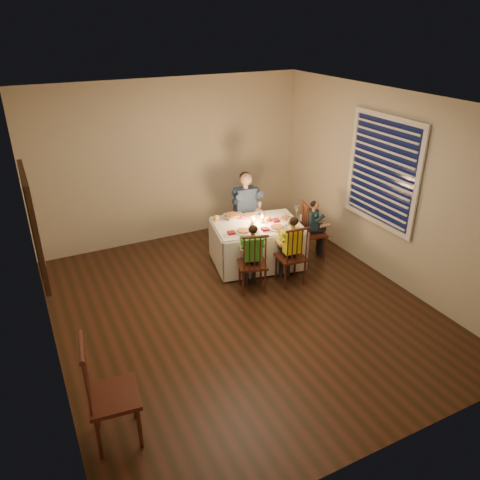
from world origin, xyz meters
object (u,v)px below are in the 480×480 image
child_yellow (290,282)px  chair_near_right (290,282)px  chair_near_left (252,290)px  serving_bowl (232,217)px  child_teal (312,256)px  chair_extra (120,436)px  adult (246,244)px  child_green (252,290)px  chair_adult (246,244)px  dining_table (257,235)px  chair_end (312,256)px

child_yellow → chair_near_right: bearing=-0.0°
chair_near_right → child_yellow: child_yellow is taller
chair_near_left → serving_bowl: serving_bowl is taller
chair_near_right → child_teal: size_ratio=0.97×
child_teal → serving_bowl: size_ratio=3.85×
chair_extra → adult: bearing=-36.6°
child_teal → child_green: bearing=122.9°
chair_adult → child_green: 1.42m
child_green → child_yellow: (0.57, -0.06, 0.00)m
chair_near_left → child_yellow: (0.57, -0.06, 0.00)m
chair_near_left → chair_adult: bearing=-96.3°
child_yellow → dining_table: bearing=-72.2°
chair_near_right → chair_near_left: bearing=-0.8°
serving_bowl → child_yellow: bearing=-68.3°
chair_extra → child_green: 2.80m
chair_near_right → chair_end: (0.73, 0.52, 0.00)m
adult → child_yellow: adult is taller
adult → child_teal: size_ratio=1.33×
dining_table → chair_adult: dining_table is taller
chair_end → child_teal: 0.00m
dining_table → chair_near_left: size_ratio=1.58×
chair_near_left → child_teal: (1.31, 0.46, 0.00)m
chair_end → dining_table: bearing=92.1°
chair_extra → child_green: chair_extra is taller
chair_adult → serving_bowl: bearing=-136.5°
chair_near_right → adult: (-0.00, 1.36, 0.00)m
adult → child_teal: bearing=-43.8°
chair_end → serving_bowl: 1.44m
serving_bowl → chair_extra: bearing=-132.2°
dining_table → chair_near_left: (-0.42, -0.64, -0.47)m
child_yellow → child_teal: (0.73, 0.52, 0.00)m
chair_adult → chair_end: (0.74, -0.85, 0.00)m
chair_near_right → child_green: child_green is taller
chair_extra → serving_bowl: size_ratio=4.51×
chair_extra → adult: adult is taller
dining_table → child_green: (-0.42, -0.64, -0.47)m
chair_adult → child_yellow: (0.00, -1.36, 0.00)m
child_green → child_yellow: size_ratio=0.98×
chair_adult → child_green: bearing=-108.5°
chair_end → chair_extra: chair_extra is taller
child_green → serving_bowl: 1.21m
child_yellow → chair_adult: bearing=-84.9°
chair_end → child_green: bearing=122.9°
chair_near_left → chair_near_right: size_ratio=1.00×
chair_near_left → dining_table: bearing=-105.7°
serving_bowl → child_teal: bearing=-24.5°
chair_extra → adult: (2.81, 2.97, 0.00)m
chair_adult → chair_extra: chair_extra is taller
child_green → child_yellow: child_yellow is taller
chair_near_right → serving_bowl: serving_bowl is taller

